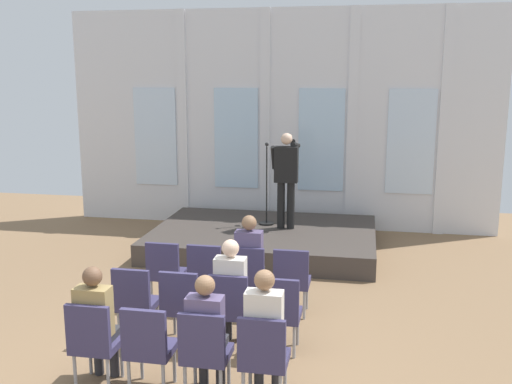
# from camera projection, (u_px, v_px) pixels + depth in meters

# --- Properties ---
(rear_partition) EXTENTS (8.84, 0.14, 4.46)m
(rear_partition) POSITION_uv_depth(u_px,v_px,m) (280.00, 122.00, 11.99)
(rear_partition) COLOR silver
(rear_partition) RESTS_ON ground
(stage_platform) EXTENTS (4.01, 2.85, 0.38)m
(stage_platform) POSITION_uv_depth(u_px,v_px,m) (264.00, 239.00, 10.74)
(stage_platform) COLOR #3F3833
(stage_platform) RESTS_ON ground
(speaker) EXTENTS (0.51, 0.69, 1.75)m
(speaker) POSITION_uv_depth(u_px,v_px,m) (286.00, 173.00, 10.58)
(speaker) COLOR black
(speaker) RESTS_ON stage_platform
(mic_stand) EXTENTS (0.28, 0.28, 1.55)m
(mic_stand) POSITION_uv_depth(u_px,v_px,m) (267.00, 207.00, 10.99)
(mic_stand) COLOR black
(mic_stand) RESTS_ON stage_platform
(chair_r0_c0) EXTENTS (0.46, 0.44, 0.94)m
(chair_r0_c0) POSITION_uv_depth(u_px,v_px,m) (165.00, 269.00, 8.04)
(chair_r0_c0) COLOR #99999E
(chair_r0_c0) RESTS_ON ground
(chair_r0_c1) EXTENTS (0.46, 0.44, 0.94)m
(chair_r0_c1) POSITION_uv_depth(u_px,v_px,m) (206.00, 272.00, 7.93)
(chair_r0_c1) COLOR #99999E
(chair_r0_c1) RESTS_ON ground
(chair_r0_c2) EXTENTS (0.46, 0.44, 0.94)m
(chair_r0_c2) POSITION_uv_depth(u_px,v_px,m) (249.00, 275.00, 7.83)
(chair_r0_c2) COLOR #99999E
(chair_r0_c2) RESTS_ON ground
(audience_r0_c2) EXTENTS (0.36, 0.39, 1.34)m
(audience_r0_c2) POSITION_uv_depth(u_px,v_px,m) (250.00, 258.00, 7.86)
(audience_r0_c2) COLOR #2D2D33
(audience_r0_c2) RESTS_ON ground
(chair_r0_c3) EXTENTS (0.46, 0.44, 0.94)m
(chair_r0_c3) POSITION_uv_depth(u_px,v_px,m) (292.00, 277.00, 7.72)
(chair_r0_c3) COLOR #99999E
(chair_r0_c3) RESTS_ON ground
(chair_r1_c0) EXTENTS (0.46, 0.44, 0.94)m
(chair_r1_c0) POSITION_uv_depth(u_px,v_px,m) (135.00, 299.00, 6.99)
(chair_r1_c0) COLOR #99999E
(chair_r1_c0) RESTS_ON ground
(chair_r1_c1) EXTENTS (0.46, 0.44, 0.94)m
(chair_r1_c1) POSITION_uv_depth(u_px,v_px,m) (182.00, 302.00, 6.88)
(chair_r1_c1) COLOR #99999E
(chair_r1_c1) RESTS_ON ground
(chair_r1_c2) EXTENTS (0.46, 0.44, 0.94)m
(chair_r1_c2) POSITION_uv_depth(u_px,v_px,m) (230.00, 306.00, 6.78)
(chair_r1_c2) COLOR #99999E
(chair_r1_c2) RESTS_ON ground
(audience_r1_c2) EXTENTS (0.36, 0.39, 1.32)m
(audience_r1_c2) POSITION_uv_depth(u_px,v_px,m) (232.00, 287.00, 6.81)
(audience_r1_c2) COLOR #2D2D33
(audience_r1_c2) RESTS_ON ground
(chair_r1_c3) EXTENTS (0.46, 0.44, 0.94)m
(chair_r1_c3) POSITION_uv_depth(u_px,v_px,m) (280.00, 310.00, 6.67)
(chair_r1_c3) COLOR #99999E
(chair_r1_c3) RESTS_ON ground
(chair_r2_c0) EXTENTS (0.46, 0.44, 0.94)m
(chair_r2_c0) POSITION_uv_depth(u_px,v_px,m) (94.00, 339.00, 5.93)
(chair_r2_c0) COLOR #99999E
(chair_r2_c0) RESTS_ON ground
(audience_r2_c0) EXTENTS (0.36, 0.39, 1.29)m
(audience_r2_c0) POSITION_uv_depth(u_px,v_px,m) (96.00, 319.00, 5.98)
(audience_r2_c0) COLOR #2D2D33
(audience_r2_c0) RESTS_ON ground
(chair_r2_c1) EXTENTS (0.46, 0.44, 0.94)m
(chair_r2_c1) POSITION_uv_depth(u_px,v_px,m) (148.00, 344.00, 5.83)
(chair_r2_c1) COLOR #99999E
(chair_r2_c1) RESTS_ON ground
(chair_r2_c2) EXTENTS (0.46, 0.44, 0.94)m
(chair_r2_c2) POSITION_uv_depth(u_px,v_px,m) (205.00, 349.00, 5.72)
(chair_r2_c2) COLOR #99999E
(chair_r2_c2) RESTS_ON ground
(audience_r2_c2) EXTENTS (0.36, 0.39, 1.27)m
(audience_r2_c2) POSITION_uv_depth(u_px,v_px,m) (207.00, 328.00, 5.77)
(audience_r2_c2) COLOR #2D2D33
(audience_r2_c2) RESTS_ON ground
(chair_r2_c3) EXTENTS (0.46, 0.44, 0.94)m
(chair_r2_c3) POSITION_uv_depth(u_px,v_px,m) (263.00, 354.00, 5.62)
(chair_r2_c3) COLOR #99999E
(chair_r2_c3) RESTS_ON ground
(audience_r2_c3) EXTENTS (0.36, 0.39, 1.37)m
(audience_r2_c3) POSITION_uv_depth(u_px,v_px,m) (265.00, 329.00, 5.65)
(audience_r2_c3) COLOR #2D2D33
(audience_r2_c3) RESTS_ON ground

